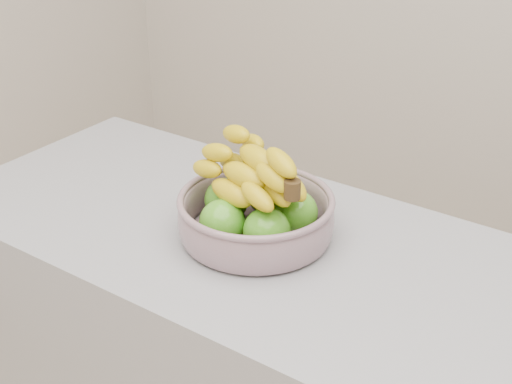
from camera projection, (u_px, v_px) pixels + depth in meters
The scene contains 1 object.
fruit_bowl at pixel (256, 210), 1.39m from camera, with size 0.31×0.31×0.20m.
Camera 1 is at (0.38, -0.50, 1.64)m, focal length 50.00 mm.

